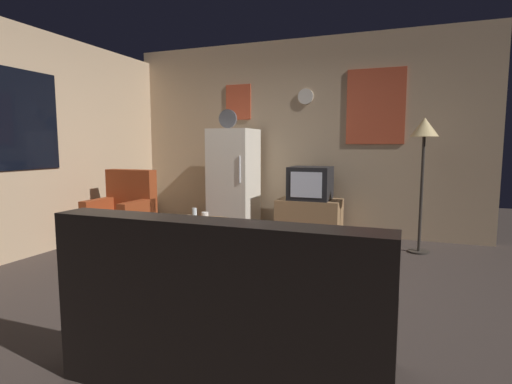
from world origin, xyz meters
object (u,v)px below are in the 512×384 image
Objects in this scene: wine_glass at (194,215)px; remote_control at (199,223)px; mug_ceramic_tan at (188,219)px; tv_stand at (309,219)px; standing_lamp at (424,138)px; mug_ceramic_white at (205,216)px; couch at (230,324)px; book_stack at (364,242)px; fridge at (234,182)px; crt_tv at (310,183)px; armchair at (122,220)px; coffee_table at (204,242)px.

remote_control is (0.10, -0.09, -0.06)m from wine_glass.
wine_glass is 0.12m from mug_ceramic_tan.
standing_lamp reaches higher than tv_stand.
standing_lamp is 17.67× the size of mug_ceramic_tan.
couch is at bearing -58.96° from mug_ceramic_white.
book_stack is (1.67, 1.33, -0.47)m from wine_glass.
tv_stand is at bearing 57.92° from mug_ceramic_white.
fridge is at bearing 93.62° from remote_control.
remote_control is (-0.83, -1.58, 0.18)m from tv_stand.
couch reaches higher than wine_glass.
fridge is at bearing -178.90° from crt_tv.
mug_ceramic_tan is 0.09× the size of armchair.
fridge is at bearing -178.84° from tv_stand.
coffee_table is (-0.83, -1.46, -0.05)m from tv_stand.
wine_glass is 0.14m from mug_ceramic_white.
couch is (1.27, -1.89, -0.21)m from wine_glass.
couch is at bearing -63.46° from remote_control.
standing_lamp is at bearing 15.93° from armchair.
wine_glass is 2.18m from book_stack.
tv_stand is 1.68m from coffee_table.
fridge is 1.98m from book_stack.
mug_ceramic_tan is at bearing -149.10° from standing_lamp.
mug_ceramic_tan is (-0.12, -0.14, 0.27)m from coffee_table.
coffee_table is 0.26m from remote_control.
crt_tv reaches higher than couch.
mug_ceramic_white and mug_ceramic_tan have the same top height.
remote_control is at bearing 13.34° from mug_ceramic_tan.
remote_control reaches higher than coffee_table.
crt_tv is 0.75× the size of coffee_table.
fridge is 1.40m from mug_ceramic_white.
tv_stand is at bearing 55.80° from remote_control.
crt_tv is 1.03m from book_stack.
mug_ceramic_white is at bearing -142.87° from book_stack.
wine_glass is at bearing 123.99° from couch.
wine_glass is (-2.31, -1.28, -0.84)m from standing_lamp.
mug_ceramic_tan is at bearing -84.19° from fridge.
standing_lamp reaches higher than couch.
mug_ceramic_white is at bearing 121.04° from couch.
mug_ceramic_white is (0.07, 0.11, -0.03)m from wine_glass.
fridge is at bearing 100.96° from coffee_table.
mug_ceramic_white is 0.41× the size of book_stack.
crt_tv reaches higher than book_stack.
standing_lamp is 7.26× the size of book_stack.
couch is at bearing -41.25° from armchair.
standing_lamp is 2.78m from coffee_table.
coffee_table is 0.28m from mug_ceramic_white.
wine_glass is at bearing -121.99° from tv_stand.
book_stack is at bearing 20.17° from armchair.
coffee_table is at bearing -119.52° from tv_stand.
fridge reaches higher than book_stack.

